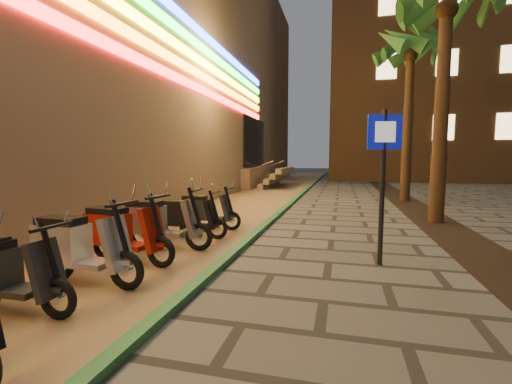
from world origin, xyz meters
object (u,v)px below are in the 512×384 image
(pedestrian_sign, at_px, (383,166))
(scooter_8, at_px, (186,217))
(scooter_4, at_px, (4,272))
(scooter_6, at_px, (120,232))
(scooter_7, at_px, (158,222))
(scooter_9, at_px, (204,210))
(scooter_5, at_px, (77,247))

(pedestrian_sign, height_order, scooter_8, pedestrian_sign)
(scooter_4, xyz_separation_m, scooter_6, (0.10, 2.01, 0.06))
(scooter_7, xyz_separation_m, scooter_9, (0.11, 2.02, -0.06))
(scooter_4, relative_size, scooter_6, 0.89)
(pedestrian_sign, bearing_deg, scooter_7, 162.79)
(scooter_6, bearing_deg, scooter_8, 89.28)
(scooter_5, bearing_deg, scooter_4, -93.61)
(pedestrian_sign, distance_m, scooter_9, 4.68)
(scooter_8, xyz_separation_m, scooter_9, (0.01, 0.98, 0.00))
(scooter_4, height_order, scooter_9, scooter_9)
(pedestrian_sign, relative_size, scooter_5, 1.46)
(scooter_5, xyz_separation_m, scooter_8, (0.25, 3.02, -0.07))
(pedestrian_sign, relative_size, scooter_9, 1.66)
(scooter_7, bearing_deg, scooter_8, 79.81)
(pedestrian_sign, xyz_separation_m, scooter_5, (-4.30, -1.98, -1.13))
(scooter_5, height_order, scooter_8, scooter_5)
(pedestrian_sign, height_order, scooter_5, pedestrian_sign)
(scooter_6, distance_m, scooter_7, 0.97)
(scooter_8, bearing_deg, scooter_9, 88.40)
(scooter_8, bearing_deg, pedestrian_sign, -15.33)
(pedestrian_sign, distance_m, scooter_6, 4.57)
(scooter_7, bearing_deg, scooter_5, -98.68)
(scooter_9, bearing_deg, scooter_7, -93.70)
(scooter_6, distance_m, scooter_9, 2.99)
(scooter_9, bearing_deg, scooter_5, -94.14)
(scooter_5, relative_size, scooter_9, 1.14)
(scooter_9, bearing_deg, scooter_8, -91.13)
(scooter_6, bearing_deg, scooter_4, -85.97)
(scooter_5, distance_m, scooter_8, 3.03)
(pedestrian_sign, height_order, scooter_9, pedestrian_sign)
(scooter_5, bearing_deg, scooter_8, 89.13)
(scooter_6, height_order, scooter_9, scooter_6)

